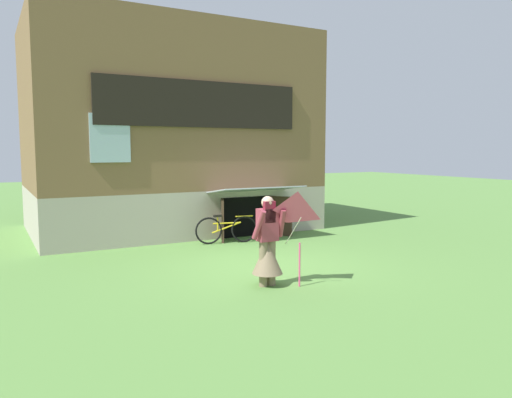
{
  "coord_description": "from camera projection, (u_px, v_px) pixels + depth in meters",
  "views": [
    {
      "loc": [
        -4.75,
        -8.4,
        2.3
      ],
      "look_at": [
        0.24,
        0.65,
        1.25
      ],
      "focal_mm": 34.47,
      "sensor_mm": 36.0,
      "label": 1
    }
  ],
  "objects": [
    {
      "name": "kite",
      "position": [
        298.0,
        215.0,
        7.9
      ],
      "size": [
        0.92,
        0.84,
        1.56
      ],
      "color": "#E54C7F",
      "rests_on": "ground_plane"
    },
    {
      "name": "person",
      "position": [
        268.0,
        249.0,
        8.24
      ],
      "size": [
        0.6,
        0.52,
        1.52
      ],
      "rotation": [
        0.0,
        0.0,
        0.14
      ],
      "color": "#7F6B51",
      "rests_on": "ground_plane"
    },
    {
      "name": "log_house",
      "position": [
        169.0,
        132.0,
        14.29
      ],
      "size": [
        7.61,
        5.99,
        5.61
      ],
      "color": "#ADA393",
      "rests_on": "ground_plane"
    },
    {
      "name": "bicycle_yellow",
      "position": [
        226.0,
        229.0,
        12.03
      ],
      "size": [
        1.53,
        0.38,
        0.71
      ],
      "rotation": [
        0.0,
        0.0,
        -0.22
      ],
      "color": "black",
      "rests_on": "ground_plane"
    },
    {
      "name": "ground_plane",
      "position": [
        261.0,
        265.0,
        9.83
      ],
      "size": [
        60.0,
        60.0,
        0.0
      ],
      "primitive_type": "plane",
      "color": "#56843D"
    }
  ]
}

